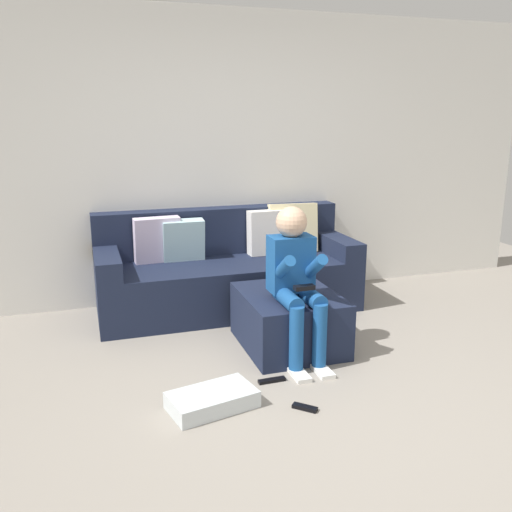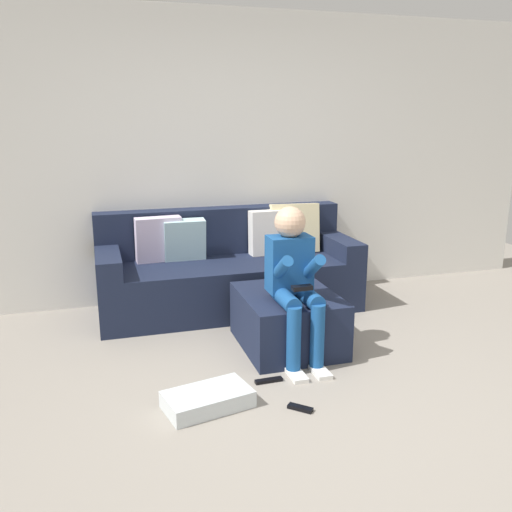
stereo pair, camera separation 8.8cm
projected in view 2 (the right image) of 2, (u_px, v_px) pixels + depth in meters
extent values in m
plane|color=gray|center=(331.00, 417.00, 3.15)|extent=(8.31, 8.31, 0.00)
cube|color=silver|center=(228.00, 158.00, 5.08)|extent=(6.39, 0.10, 2.62)
cube|color=#192138|center=(229.00, 285.00, 4.88)|extent=(2.27, 0.84, 0.45)
cube|color=#192138|center=(221.00, 230.00, 5.07)|extent=(2.27, 0.19, 0.43)
cube|color=#192138|center=(108.00, 261.00, 4.52)|extent=(0.20, 0.84, 0.16)
cube|color=#192138|center=(337.00, 244.00, 5.09)|extent=(0.20, 0.84, 0.16)
cube|color=silver|center=(159.00, 239.00, 4.76)|extent=(0.40, 0.16, 0.40)
cube|color=silver|center=(184.00, 240.00, 4.82)|extent=(0.36, 0.17, 0.37)
cube|color=beige|center=(294.00, 228.00, 5.10)|extent=(0.47, 0.21, 0.46)
cube|color=white|center=(271.00, 232.00, 5.03)|extent=(0.41, 0.17, 0.41)
cube|color=#192138|center=(288.00, 320.00, 4.09)|extent=(0.68, 0.82, 0.41)
cube|color=#194C8C|center=(289.00, 264.00, 3.87)|extent=(0.31, 0.19, 0.40)
sphere|color=#D8AD8C|center=(290.00, 222.00, 3.80)|extent=(0.22, 0.22, 0.22)
cylinder|color=#194C8C|center=(286.00, 299.00, 3.74)|extent=(0.12, 0.34, 0.12)
cylinder|color=#194C8C|center=(294.00, 338.00, 3.64)|extent=(0.10, 0.10, 0.44)
cube|color=white|center=(296.00, 375.00, 3.64)|extent=(0.10, 0.22, 0.03)
cylinder|color=#194C8C|center=(280.00, 270.00, 3.73)|extent=(0.08, 0.34, 0.27)
cylinder|color=#194C8C|center=(309.00, 297.00, 3.79)|extent=(0.12, 0.34, 0.12)
cylinder|color=#194C8C|center=(317.00, 336.00, 3.69)|extent=(0.10, 0.10, 0.44)
cube|color=white|center=(320.00, 371.00, 3.69)|extent=(0.10, 0.22, 0.03)
cylinder|color=#194C8C|center=(311.00, 270.00, 3.78)|extent=(0.08, 0.36, 0.29)
cube|color=black|center=(302.00, 288.00, 3.66)|extent=(0.14, 0.06, 0.03)
cube|color=silver|center=(208.00, 399.00, 3.26)|extent=(0.56, 0.39, 0.10)
cube|color=black|center=(300.00, 408.00, 3.24)|extent=(0.14, 0.14, 0.02)
cube|color=black|center=(269.00, 380.00, 3.57)|extent=(0.18, 0.05, 0.02)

